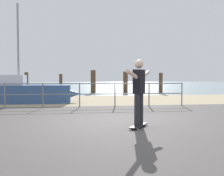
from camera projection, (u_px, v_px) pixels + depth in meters
name	position (u px, v px, depth m)	size (l,w,h in m)	color
ground_plane	(116.00, 130.00, 6.07)	(24.00, 10.00, 0.04)	#514C49
beach_strip	(95.00, 100.00, 13.99)	(24.00, 6.00, 0.04)	tan
sea_surface	(84.00, 85.00, 41.71)	(72.00, 50.00, 0.04)	#849EA3
railing_fence	(43.00, 92.00, 10.28)	(12.08, 0.05, 1.05)	slate
sailboat	(29.00, 93.00, 12.35)	(4.95, 1.41, 4.88)	#335184
skateboard	(139.00, 126.00, 6.31)	(0.62, 0.77, 0.08)	black
skateboarder	(139.00, 88.00, 6.27)	(0.90, 1.23, 1.65)	#26262B
groyne_post_0	(26.00, 83.00, 20.03)	(0.30, 0.30, 1.68)	#513826
groyne_post_1	(61.00, 83.00, 21.03)	(0.27, 0.27, 1.56)	#513826
groyne_post_2	(93.00, 82.00, 20.25)	(0.40, 0.40, 1.85)	#513826
groyne_post_3	(125.00, 82.00, 20.57)	(0.38, 0.38, 1.74)	#513826
groyne_post_4	(161.00, 83.00, 19.89)	(0.30, 0.30, 1.63)	#513826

